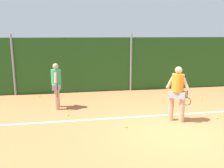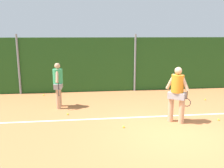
{
  "view_description": "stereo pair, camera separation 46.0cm",
  "coord_description": "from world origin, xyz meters",
  "px_view_note": "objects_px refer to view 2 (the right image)",
  "views": [
    {
      "loc": [
        -3.15,
        -6.4,
        2.96
      ],
      "look_at": [
        -1.66,
        2.07,
        1.16
      ],
      "focal_mm": 38.4,
      "sensor_mm": 36.0,
      "label": 1
    },
    {
      "loc": [
        -2.7,
        -6.46,
        2.96
      ],
      "look_at": [
        -1.66,
        2.07,
        1.16
      ],
      "focal_mm": 38.4,
      "sensor_mm": 36.0,
      "label": 2
    }
  ],
  "objects_px": {
    "tennis_ball_0": "(124,127)",
    "tennis_ball_1": "(68,114)",
    "tennis_ball_4": "(44,95)",
    "tennis_ball_6": "(219,120)",
    "player_midcourt": "(58,83)",
    "tennis_ball_3": "(205,99)",
    "player_foreground_near": "(177,92)"
  },
  "relations": [
    {
      "from": "tennis_ball_1",
      "to": "player_foreground_near",
      "type": "bearing_deg",
      "value": -17.86
    },
    {
      "from": "tennis_ball_4",
      "to": "tennis_ball_0",
      "type": "bearing_deg",
      "value": -54.94
    },
    {
      "from": "player_midcourt",
      "to": "tennis_ball_3",
      "type": "height_order",
      "value": "player_midcourt"
    },
    {
      "from": "tennis_ball_6",
      "to": "tennis_ball_4",
      "type": "bearing_deg",
      "value": 146.88
    },
    {
      "from": "tennis_ball_1",
      "to": "player_midcourt",
      "type": "bearing_deg",
      "value": 111.97
    },
    {
      "from": "tennis_ball_0",
      "to": "tennis_ball_1",
      "type": "height_order",
      "value": "same"
    },
    {
      "from": "tennis_ball_6",
      "to": "player_midcourt",
      "type": "bearing_deg",
      "value": 158.38
    },
    {
      "from": "tennis_ball_0",
      "to": "tennis_ball_1",
      "type": "xyz_separation_m",
      "value": [
        -1.86,
        1.49,
        0.0
      ]
    },
    {
      "from": "player_foreground_near",
      "to": "tennis_ball_0",
      "type": "distance_m",
      "value": 2.14
    },
    {
      "from": "player_midcourt",
      "to": "tennis_ball_0",
      "type": "xyz_separation_m",
      "value": [
        2.26,
        -2.5,
        -0.99
      ]
    },
    {
      "from": "player_foreground_near",
      "to": "tennis_ball_1",
      "type": "height_order",
      "value": "player_foreground_near"
    },
    {
      "from": "player_midcourt",
      "to": "tennis_ball_6",
      "type": "distance_m",
      "value": 6.17
    },
    {
      "from": "tennis_ball_1",
      "to": "tennis_ball_6",
      "type": "height_order",
      "value": "same"
    },
    {
      "from": "tennis_ball_1",
      "to": "tennis_ball_6",
      "type": "relative_size",
      "value": 1.0
    },
    {
      "from": "tennis_ball_3",
      "to": "tennis_ball_1",
      "type": "bearing_deg",
      "value": -168.01
    },
    {
      "from": "tennis_ball_4",
      "to": "tennis_ball_1",
      "type": "bearing_deg",
      "value": -66.35
    },
    {
      "from": "player_midcourt",
      "to": "tennis_ball_1",
      "type": "relative_size",
      "value": 27.74
    },
    {
      "from": "player_foreground_near",
      "to": "player_midcourt",
      "type": "xyz_separation_m",
      "value": [
        -4.12,
        2.2,
        -0.04
      ]
    },
    {
      "from": "tennis_ball_3",
      "to": "tennis_ball_6",
      "type": "relative_size",
      "value": 1.0
    },
    {
      "from": "player_foreground_near",
      "to": "tennis_ball_3",
      "type": "xyz_separation_m",
      "value": [
        2.39,
        2.49,
        -1.03
      ]
    },
    {
      "from": "tennis_ball_4",
      "to": "tennis_ball_6",
      "type": "distance_m",
      "value": 7.88
    },
    {
      "from": "tennis_ball_0",
      "to": "tennis_ball_4",
      "type": "distance_m",
      "value": 5.57
    },
    {
      "from": "tennis_ball_3",
      "to": "tennis_ball_4",
      "type": "height_order",
      "value": "same"
    },
    {
      "from": "tennis_ball_1",
      "to": "tennis_ball_4",
      "type": "xyz_separation_m",
      "value": [
        -1.34,
        3.07,
        0.0
      ]
    },
    {
      "from": "tennis_ball_4",
      "to": "tennis_ball_6",
      "type": "relative_size",
      "value": 1.0
    },
    {
      "from": "tennis_ball_0",
      "to": "tennis_ball_1",
      "type": "bearing_deg",
      "value": 141.19
    },
    {
      "from": "player_foreground_near",
      "to": "tennis_ball_4",
      "type": "relative_size",
      "value": 28.75
    },
    {
      "from": "player_foreground_near",
      "to": "tennis_ball_4",
      "type": "distance_m",
      "value": 6.69
    },
    {
      "from": "tennis_ball_4",
      "to": "player_midcourt",
      "type": "bearing_deg",
      "value": -65.55
    },
    {
      "from": "player_foreground_near",
      "to": "tennis_ball_6",
      "type": "height_order",
      "value": "player_foreground_near"
    },
    {
      "from": "tennis_ball_1",
      "to": "tennis_ball_4",
      "type": "distance_m",
      "value": 3.35
    },
    {
      "from": "player_midcourt",
      "to": "tennis_ball_3",
      "type": "relative_size",
      "value": 27.74
    }
  ]
}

